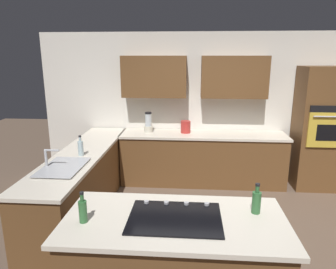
{
  "coord_description": "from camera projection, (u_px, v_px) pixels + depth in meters",
  "views": [
    {
      "loc": [
        0.31,
        3.44,
        2.2
      ],
      "look_at": [
        0.66,
        -1.14,
        1.02
      ],
      "focal_mm": 32.97,
      "sensor_mm": 36.0,
      "label": 1
    }
  ],
  "objects": [
    {
      "name": "ground_plane",
      "position": [
        214.0,
        237.0,
        3.85
      ],
      "size": [
        14.0,
        14.0,
        0.0
      ],
      "primitive_type": "plane",
      "color": "brown"
    },
    {
      "name": "wall_back",
      "position": [
        205.0,
        100.0,
        5.47
      ],
      "size": [
        6.0,
        0.44,
        2.6
      ],
      "color": "white",
      "rests_on": "ground"
    },
    {
      "name": "lower_cabinets_back",
      "position": [
        202.0,
        160.0,
        5.41
      ],
      "size": [
        2.8,
        0.6,
        0.86
      ],
      "primitive_type": "cube",
      "color": "brown",
      "rests_on": "ground"
    },
    {
      "name": "countertop_back",
      "position": [
        203.0,
        135.0,
        5.3
      ],
      "size": [
        2.84,
        0.64,
        0.04
      ],
      "primitive_type": "cube",
      "color": "silver",
      "rests_on": "lower_cabinets_back"
    },
    {
      "name": "lower_cabinets_side",
      "position": [
        84.0,
        183.0,
        4.41
      ],
      "size": [
        0.6,
        2.9,
        0.86
      ],
      "primitive_type": "cube",
      "color": "brown",
      "rests_on": "ground"
    },
    {
      "name": "countertop_side",
      "position": [
        82.0,
        153.0,
        4.3
      ],
      "size": [
        0.64,
        2.94,
        0.04
      ],
      "primitive_type": "cube",
      "color": "silver",
      "rests_on": "lower_cabinets_side"
    },
    {
      "name": "island_base",
      "position": [
        175.0,
        268.0,
        2.65
      ],
      "size": [
        1.76,
        0.82,
        0.86
      ],
      "primitive_type": "cube",
      "color": "brown",
      "rests_on": "ground"
    },
    {
      "name": "island_top",
      "position": [
        175.0,
        221.0,
        2.54
      ],
      "size": [
        1.84,
        0.9,
        0.04
      ],
      "primitive_type": "cube",
      "color": "silver",
      "rests_on": "island_base"
    },
    {
      "name": "wall_oven",
      "position": [
        321.0,
        129.0,
        5.12
      ],
      "size": [
        0.8,
        0.66,
        2.04
      ],
      "color": "brown",
      "rests_on": "ground"
    },
    {
      "name": "sink_unit",
      "position": [
        62.0,
        167.0,
        3.67
      ],
      "size": [
        0.46,
        0.7,
        0.23
      ],
      "color": "#515456",
      "rests_on": "countertop_side"
    },
    {
      "name": "cooktop",
      "position": [
        175.0,
        217.0,
        2.54
      ],
      "size": [
        0.76,
        0.56,
        0.03
      ],
      "color": "black",
      "rests_on": "island_top"
    },
    {
      "name": "blender",
      "position": [
        148.0,
        124.0,
        5.37
      ],
      "size": [
        0.15,
        0.15,
        0.35
      ],
      "color": "beige",
      "rests_on": "countertop_back"
    },
    {
      "name": "kettle",
      "position": [
        186.0,
        127.0,
        5.34
      ],
      "size": [
        0.17,
        0.17,
        0.21
      ],
      "primitive_type": "cylinder",
      "color": "red",
      "rests_on": "countertop_back"
    },
    {
      "name": "dish_soap_bottle",
      "position": [
        81.0,
        148.0,
        4.11
      ],
      "size": [
        0.07,
        0.07,
        0.28
      ],
      "color": "silver",
      "rests_on": "countertop_side"
    },
    {
      "name": "oil_bottle",
      "position": [
        83.0,
        210.0,
        2.46
      ],
      "size": [
        0.07,
        0.07,
        0.26
      ],
      "color": "#336B38",
      "rests_on": "island_top"
    },
    {
      "name": "second_bottle",
      "position": [
        256.0,
        201.0,
        2.6
      ],
      "size": [
        0.08,
        0.08,
        0.27
      ],
      "color": "#336B38",
      "rests_on": "island_top"
    }
  ]
}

